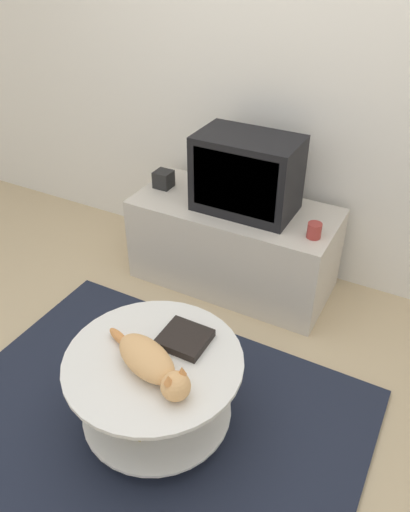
{
  "coord_description": "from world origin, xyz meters",
  "views": [
    {
      "loc": [
        0.91,
        -1.15,
        1.95
      ],
      "look_at": [
        -0.01,
        0.58,
        0.6
      ],
      "focal_mm": 35.0,
      "sensor_mm": 36.0,
      "label": 1
    }
  ],
  "objects_px": {
    "tv": "(247,174)",
    "speaker": "(164,179)",
    "dvd_box": "(185,338)",
    "cat": "(152,363)"
  },
  "relations": [
    {
      "from": "cat",
      "to": "dvd_box",
      "type": "bearing_deg",
      "value": 104.58
    },
    {
      "from": "speaker",
      "to": "dvd_box",
      "type": "bearing_deg",
      "value": -54.06
    },
    {
      "from": "tv",
      "to": "dvd_box",
      "type": "bearing_deg",
      "value": -79.83
    },
    {
      "from": "dvd_box",
      "to": "cat",
      "type": "height_order",
      "value": "cat"
    },
    {
      "from": "dvd_box",
      "to": "cat",
      "type": "xyz_separation_m",
      "value": [
        -0.02,
        -0.22,
        0.04
      ]
    },
    {
      "from": "tv",
      "to": "cat",
      "type": "bearing_deg",
      "value": -82.65
    },
    {
      "from": "tv",
      "to": "speaker",
      "type": "distance_m",
      "value": 0.58
    },
    {
      "from": "tv",
      "to": "speaker",
      "type": "xyz_separation_m",
      "value": [
        -0.56,
        0.01,
        -0.16
      ]
    },
    {
      "from": "tv",
      "to": "speaker",
      "type": "bearing_deg",
      "value": 178.58
    },
    {
      "from": "speaker",
      "to": "dvd_box",
      "type": "relative_size",
      "value": 0.52
    }
  ]
}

